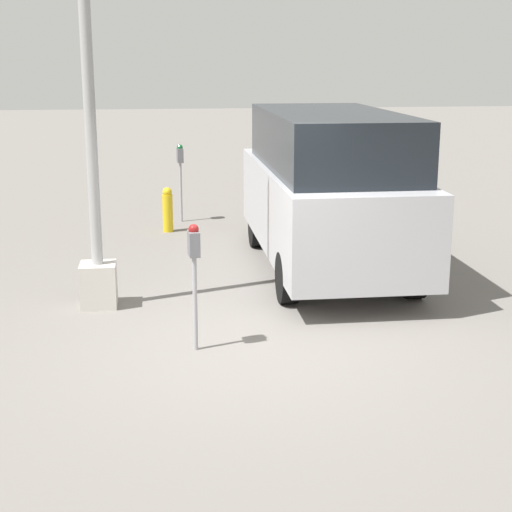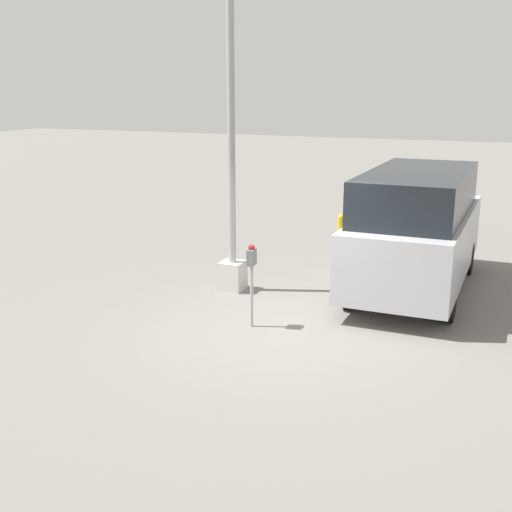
{
  "view_description": "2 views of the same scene",
  "coord_description": "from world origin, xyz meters",
  "px_view_note": "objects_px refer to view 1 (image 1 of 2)",
  "views": [
    {
      "loc": [
        -7.75,
        0.88,
        3.04
      ],
      "look_at": [
        0.69,
        -0.19,
        0.87
      ],
      "focal_mm": 55.0,
      "sensor_mm": 36.0,
      "label": 1
    },
    {
      "loc": [
        -8.84,
        -3.39,
        3.77
      ],
      "look_at": [
        0.07,
        0.43,
        1.21
      ],
      "focal_mm": 45.0,
      "sensor_mm": 36.0,
      "label": 2
    }
  ],
  "objects_px": {
    "parking_meter_far": "(180,165)",
    "parked_van": "(328,187)",
    "parking_meter_near": "(194,258)",
    "fire_hydrant": "(168,210)",
    "lamp_post": "(94,186)"
  },
  "relations": [
    {
      "from": "parking_meter_far",
      "to": "lamp_post",
      "type": "distance_m",
      "value": 5.25
    },
    {
      "from": "parking_meter_near",
      "to": "lamp_post",
      "type": "distance_m",
      "value": 2.07
    },
    {
      "from": "parking_meter_near",
      "to": "parked_van",
      "type": "xyz_separation_m",
      "value": [
        3.0,
        -2.07,
        0.21
      ]
    },
    {
      "from": "fire_hydrant",
      "to": "parked_van",
      "type": "bearing_deg",
      "value": -142.02
    },
    {
      "from": "parking_meter_far",
      "to": "parking_meter_near",
      "type": "bearing_deg",
      "value": 174.36
    },
    {
      "from": "parked_van",
      "to": "fire_hydrant",
      "type": "xyz_separation_m",
      "value": [
        2.89,
        2.26,
        -0.82
      ]
    },
    {
      "from": "parking_meter_far",
      "to": "lamp_post",
      "type": "xyz_separation_m",
      "value": [
        -5.09,
        1.2,
        0.44
      ]
    },
    {
      "from": "parking_meter_far",
      "to": "parked_van",
      "type": "height_order",
      "value": "parked_van"
    },
    {
      "from": "parking_meter_near",
      "to": "parked_van",
      "type": "height_order",
      "value": "parked_van"
    },
    {
      "from": "parked_van",
      "to": "parking_meter_near",
      "type": "bearing_deg",
      "value": 145.53
    },
    {
      "from": "parking_meter_near",
      "to": "fire_hydrant",
      "type": "height_order",
      "value": "parking_meter_near"
    },
    {
      "from": "parking_meter_near",
      "to": "parked_van",
      "type": "bearing_deg",
      "value": -39.56
    },
    {
      "from": "lamp_post",
      "to": "parking_meter_near",
      "type": "bearing_deg",
      "value": -145.9
    },
    {
      "from": "parking_meter_near",
      "to": "lamp_post",
      "type": "height_order",
      "value": "lamp_post"
    },
    {
      "from": "lamp_post",
      "to": "fire_hydrant",
      "type": "xyz_separation_m",
      "value": [
        4.23,
        -0.93,
        -1.12
      ]
    }
  ]
}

